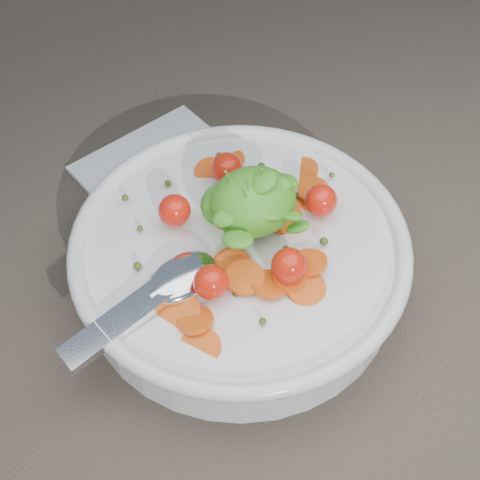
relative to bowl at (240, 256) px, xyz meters
name	(u,v)px	position (x,y,z in m)	size (l,w,h in m)	color
ground	(219,277)	(-0.02, 0.01, -0.04)	(6.00, 6.00, 0.00)	#6A5B4B
bowl	(240,256)	(0.00, 0.00, 0.00)	(0.34, 0.31, 0.13)	silver
napkin	(164,170)	(-0.02, 0.17, -0.03)	(0.16, 0.14, 0.01)	white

